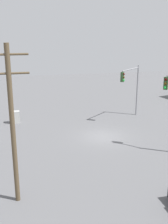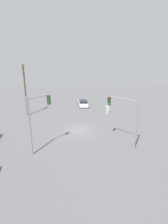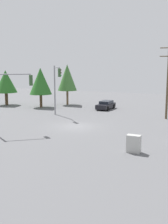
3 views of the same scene
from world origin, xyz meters
name	(u,v)px [view 1 (image 1 of 3)]	position (x,y,z in m)	size (l,w,h in m)	color
ground_plane	(103,137)	(0.00, 0.00, 0.00)	(80.00, 80.00, 0.00)	#5B5B5E
traffic_signal_cross	(132,83)	(-4.87, -5.08, 4.15)	(3.25, 2.86, 6.02)	gray
utility_pole_tall	(12,123)	(8.19, 8.89, 4.95)	(2.20, 0.28, 9.33)	brown
electrical_cabinet	(15,117)	(8.30, -6.32, 0.68)	(1.04, 0.61, 1.36)	#B2B2AD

